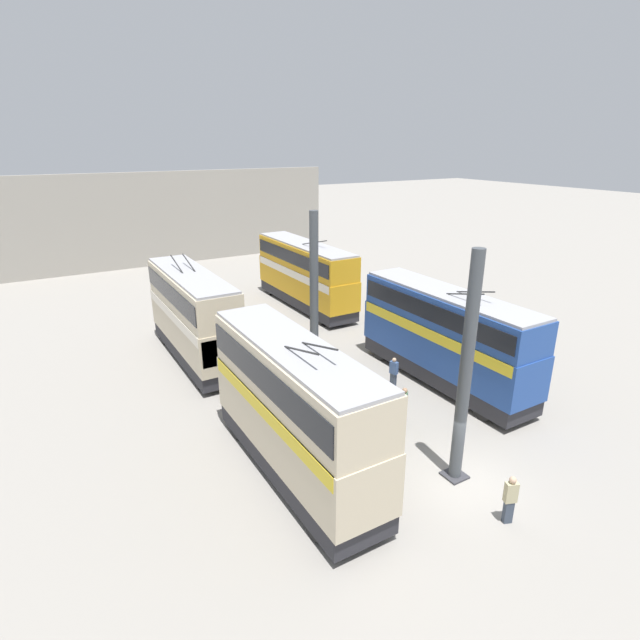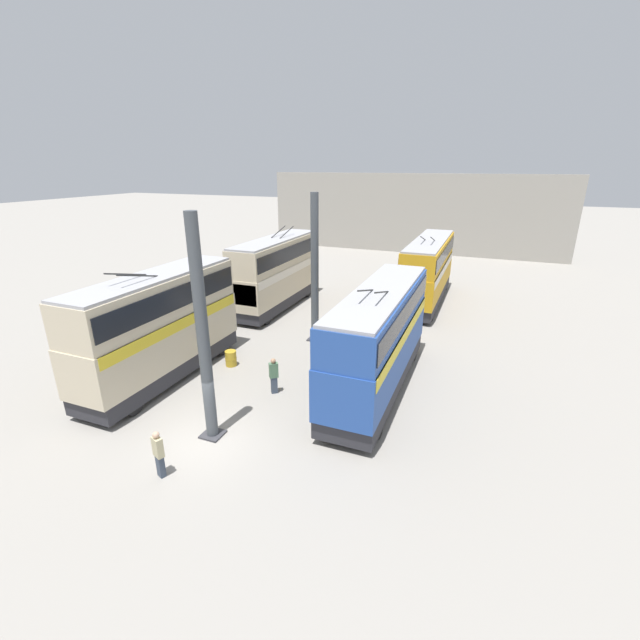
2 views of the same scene
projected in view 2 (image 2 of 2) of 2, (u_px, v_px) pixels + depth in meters
The scene contains 12 objects.
ground_plane at pixel (207, 441), 17.08m from camera, with size 240.00×240.00×0.00m, color gray.
depot_back_wall at pixel (411, 214), 51.91m from camera, with size 0.50×36.00×9.39m.
support_column_near at pixel (203, 337), 15.96m from camera, with size 0.84×0.84×8.95m.
support_column_far at pixel (315, 272), 25.45m from camera, with size 0.84×0.84×8.95m.
bus_left_near at pixel (379, 334), 20.09m from camera, with size 10.88×2.54×5.68m.
bus_left_far at pixel (428, 267), 33.27m from camera, with size 11.45×2.54×5.62m.
bus_right_mid at pixel (159, 321), 21.12m from camera, with size 9.80×2.54×6.07m.
bus_right_far at pixel (276, 269), 32.02m from camera, with size 10.03×2.54×5.90m.
person_by_left_row at pixel (334, 357), 22.45m from camera, with size 0.47×0.33×1.66m.
person_aisle_midway at pixel (274, 375), 20.36m from camera, with size 0.45×0.48×1.82m.
person_aisle_foreground at pixel (159, 453), 14.85m from camera, with size 0.38×0.48×1.83m.
oil_drum at pixel (231, 358), 23.36m from camera, with size 0.64×0.64×0.86m.
Camera 2 is at (-11.64, -9.58, 10.43)m, focal length 24.00 mm.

